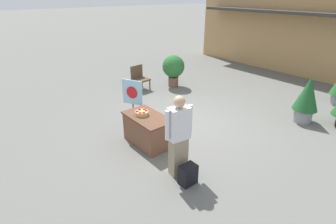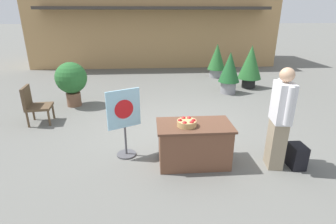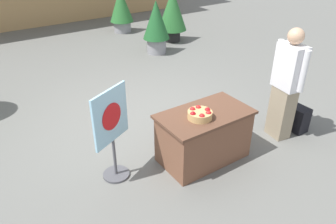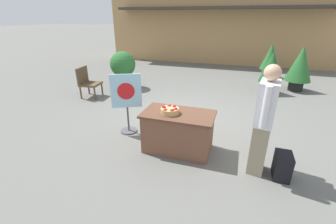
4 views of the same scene
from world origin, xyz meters
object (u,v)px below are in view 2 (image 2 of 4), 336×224
backpack (297,156)px  potted_plant_far_left (251,64)px  person_visitor (280,119)px  potted_plant_near_right (71,80)px  apple_basket (187,123)px  poster_board (124,120)px  display_table (194,144)px  potted_plant_far_right (229,71)px  potted_plant_near_left (217,59)px  patio_chair (34,103)px

backpack → potted_plant_far_left: potted_plant_far_left is taller
person_visitor → potted_plant_far_left: (1.41, 5.04, -0.05)m
person_visitor → potted_plant_near_right: 5.58m
apple_basket → backpack: size_ratio=0.78×
backpack → poster_board: 3.09m
display_table → potted_plant_far_right: 4.64m
poster_board → potted_plant_near_left: potted_plant_near_left is taller
display_table → potted_plant_near_right: size_ratio=1.03×
potted_plant_far_right → backpack: bearing=-91.4°
potted_plant_near_left → potted_plant_far_right: bearing=-93.9°
patio_chair → potted_plant_far_right: (5.39, 2.16, 0.25)m
poster_board → potted_plant_near_left: size_ratio=0.95×
backpack → potted_plant_far_right: bearing=88.6°
display_table → backpack: bearing=-8.8°
apple_basket → patio_chair: patio_chair is taller
apple_basket → patio_chair: bearing=147.7°
apple_basket → backpack: bearing=-6.3°
display_table → potted_plant_near_left: 6.84m
patio_chair → potted_plant_far_left: size_ratio=0.62×
patio_chair → potted_plant_near_left: (5.54, 4.45, 0.24)m
apple_basket → person_visitor: person_visitor is taller
display_table → person_visitor: bearing=-8.5°
patio_chair → potted_plant_near_right: 1.40m
potted_plant_far_right → potted_plant_near_left: 2.29m
display_table → potted_plant_near_right: bearing=131.6°
person_visitor → potted_plant_far_right: (0.48, 4.44, -0.14)m
apple_basket → poster_board: size_ratio=0.25×
patio_chair → potted_plant_far_left: bearing=16.9°
person_visitor → patio_chair: (-4.90, 2.27, -0.39)m
backpack → potted_plant_near_right: 5.94m
apple_basket → potted_plant_near_right: 4.38m
backpack → apple_basket: bearing=173.7°
patio_chair → potted_plant_far_left: 6.90m
backpack → patio_chair: (-5.28, 2.34, 0.30)m
display_table → apple_basket: 0.46m
apple_basket → backpack: 2.01m
apple_basket → person_visitor: bearing=-5.5°
display_table → poster_board: bearing=164.0°
backpack → patio_chair: size_ratio=0.45×
backpack → potted_plant_far_left: size_ratio=0.28×
potted_plant_far_right → potted_plant_near_left: potted_plant_far_right is taller
patio_chair → poster_board: bearing=-43.6°
person_visitor → potted_plant_near_right: person_visitor is taller
display_table → person_visitor: (1.39, -0.21, 0.52)m
apple_basket → potted_plant_far_right: 4.74m
poster_board → display_table: bearing=47.8°
potted_plant_near_right → potted_plant_far_left: bearing=14.9°
potted_plant_near_right → patio_chair: bearing=-114.8°
potted_plant_near_right → backpack: bearing=-37.3°
poster_board → patio_chair: size_ratio=1.39×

